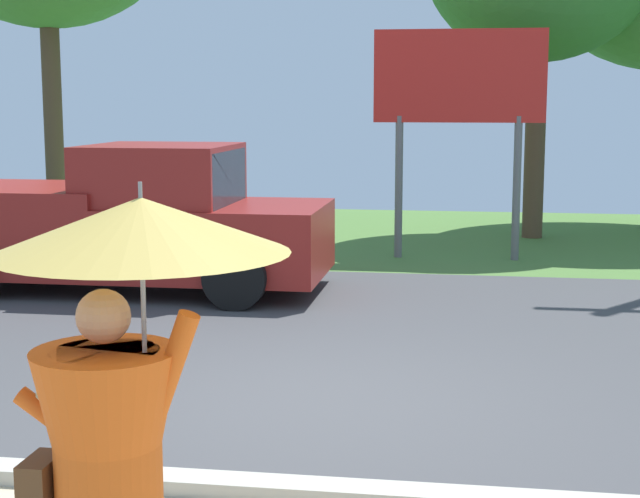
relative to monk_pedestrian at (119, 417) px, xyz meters
The scene contains 4 objects.
ground_plane 7.09m from the monk_pedestrian, 88.86° to the left, with size 40.00×22.00×0.20m.
monk_pedestrian is the anchor object (origin of this frame).
pickup_truck 8.87m from the monk_pedestrian, 109.72° to the left, with size 5.20×2.28×1.88m.
roadside_billboard 11.63m from the monk_pedestrian, 84.12° to the left, with size 2.60×0.12×3.50m.
Camera 1 is at (1.25, -7.65, 2.45)m, focal length 54.69 mm.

